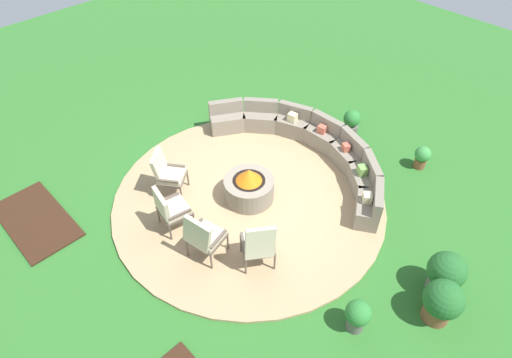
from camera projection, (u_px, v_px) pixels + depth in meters
The scene contains 14 objects.
ground_plane at pixel (249, 199), 9.12m from camera, with size 24.00×24.00×0.00m, color #2D6B28.
patio_circle at pixel (249, 198), 9.10m from camera, with size 5.64×5.64×0.06m, color tan.
mulch_bed_left at pixel (36, 220), 8.67m from camera, with size 2.04×1.08×0.04m, color #382114.
fire_pit at pixel (249, 187), 8.87m from camera, with size 1.03×1.03×0.77m.
curved_stone_bench at pixel (309, 145), 9.85m from camera, with size 4.88×1.86×0.74m.
lounge_chair_front_left at pixel (167, 172), 8.82m from camera, with size 0.74×0.76×1.05m.
lounge_chair_front_right at pixel (170, 208), 8.13m from camera, with size 0.66×0.64×1.01m.
lounge_chair_back_left at pixel (203, 236), 7.62m from camera, with size 0.71×0.70×1.11m.
lounge_chair_back_right at pixel (259, 244), 7.47m from camera, with size 0.76×0.77×1.12m.
potted_plant_0 at pixel (358, 315), 6.79m from camera, with size 0.42×0.42×0.65m.
potted_plant_1 at pixel (351, 123), 10.46m from camera, with size 0.41×0.41×0.69m.
potted_plant_2 at pixel (442, 302), 6.85m from camera, with size 0.64×0.64×0.86m.
potted_plant_3 at pixel (422, 156), 9.64m from camera, with size 0.35×0.35×0.55m.
potted_plant_4 at pixel (446, 273), 7.22m from camera, with size 0.64×0.64×0.87m.
Camera 1 is at (4.62, -4.30, 6.60)m, focal length 30.48 mm.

